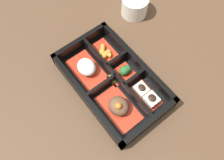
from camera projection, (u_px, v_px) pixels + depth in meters
name	position (u px, v px, depth m)	size (l,w,h in m)	color
ground_plane	(112.00, 84.00, 0.65)	(3.00, 3.00, 0.00)	#4C3523
bento_base	(112.00, 83.00, 0.64)	(0.33, 0.20, 0.01)	black
bento_rim	(113.00, 79.00, 0.63)	(0.33, 0.20, 0.05)	black
bowl_stew	(119.00, 107.00, 0.59)	(0.13, 0.08, 0.06)	#B22D19
bowl_rice	(87.00, 68.00, 0.64)	(0.13, 0.08, 0.04)	#B22D19
bowl_tofu	(147.00, 95.00, 0.61)	(0.09, 0.05, 0.04)	#B22D19
bowl_greens	(125.00, 71.00, 0.64)	(0.06, 0.05, 0.03)	#B22D19
bowl_carrots	(105.00, 52.00, 0.67)	(0.09, 0.05, 0.02)	#B22D19
bowl_pickles	(114.00, 79.00, 0.64)	(0.04, 0.03, 0.01)	#B22D19
tea_cup	(135.00, 5.00, 0.73)	(0.09, 0.09, 0.07)	beige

